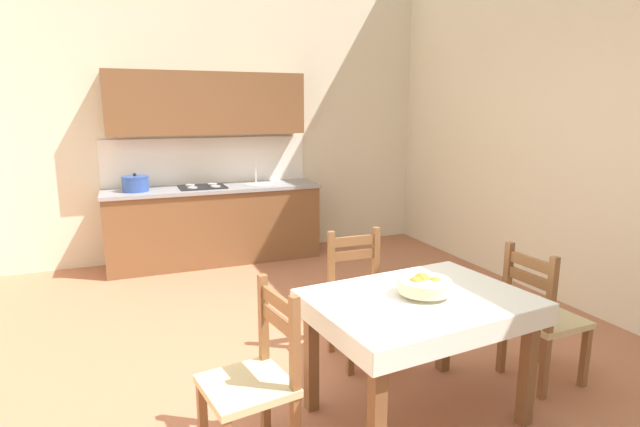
% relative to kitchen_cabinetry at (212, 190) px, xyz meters
% --- Properties ---
extents(ground_plane, '(6.42, 6.94, 0.10)m').
position_rel_kitchen_cabinetry_xyz_m(ground_plane, '(-0.12, -2.90, -0.91)').
color(ground_plane, '#AD6B4C').
extents(wall_back, '(6.42, 0.12, 4.06)m').
position_rel_kitchen_cabinetry_xyz_m(wall_back, '(-0.12, 0.33, 1.17)').
color(wall_back, beige).
rests_on(wall_back, ground_plane).
extents(wall_right, '(0.12, 6.94, 4.06)m').
position_rel_kitchen_cabinetry_xyz_m(wall_right, '(2.85, -2.90, 1.17)').
color(wall_right, beige).
rests_on(wall_right, ground_plane).
extents(kitchen_cabinetry, '(2.46, 0.63, 2.20)m').
position_rel_kitchen_cabinetry_xyz_m(kitchen_cabinetry, '(0.00, 0.00, 0.00)').
color(kitchen_cabinetry, brown).
rests_on(kitchen_cabinetry, ground_plane).
extents(dining_table, '(1.29, 1.00, 0.75)m').
position_rel_kitchen_cabinetry_xyz_m(dining_table, '(0.52, -3.60, -0.25)').
color(dining_table, brown).
rests_on(dining_table, ground_plane).
extents(dining_chair_kitchen_side, '(0.43, 0.43, 0.93)m').
position_rel_kitchen_cabinetry_xyz_m(dining_chair_kitchen_side, '(0.56, -2.81, -0.41)').
color(dining_chair_kitchen_side, '#D1BC89').
rests_on(dining_chair_kitchen_side, ground_plane).
extents(dining_chair_tv_side, '(0.48, 0.48, 0.93)m').
position_rel_kitchen_cabinetry_xyz_m(dining_chair_tv_side, '(-0.45, -3.61, -0.41)').
color(dining_chair_tv_side, '#D1BC89').
rests_on(dining_chair_tv_side, ground_plane).
extents(dining_chair_window_side, '(0.43, 0.43, 0.93)m').
position_rel_kitchen_cabinetry_xyz_m(dining_chair_window_side, '(1.50, -3.56, -0.41)').
color(dining_chair_window_side, '#D1BC89').
rests_on(dining_chair_window_side, ground_plane).
extents(fruit_bowl, '(0.30, 0.30, 0.12)m').
position_rel_kitchen_cabinetry_xyz_m(fruit_bowl, '(0.55, -3.60, -0.04)').
color(fruit_bowl, beige).
rests_on(fruit_bowl, dining_table).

